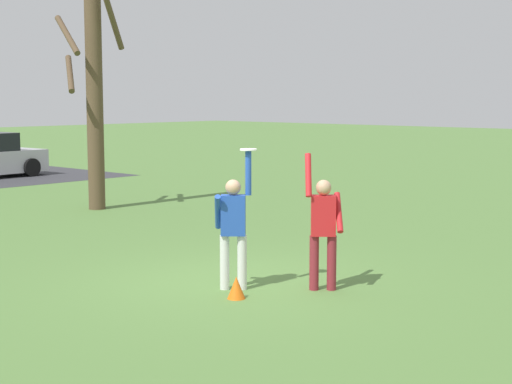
% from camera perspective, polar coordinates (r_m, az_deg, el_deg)
% --- Properties ---
extents(ground_plane, '(120.00, 120.00, 0.00)m').
position_cam_1_polar(ground_plane, '(12.39, -1.51, -6.52)').
color(ground_plane, '#567F3D').
extents(person_catcher, '(0.55, 0.57, 2.08)m').
position_cam_1_polar(person_catcher, '(11.81, -1.64, -2.33)').
color(person_catcher, silver).
rests_on(person_catcher, ground_plane).
extents(person_defender, '(0.64, 0.66, 2.05)m').
position_cam_1_polar(person_defender, '(11.82, 4.83, -2.36)').
color(person_defender, maroon).
rests_on(person_defender, ground_plane).
extents(frisbee_disc, '(0.25, 0.25, 0.02)m').
position_cam_1_polar(frisbee_disc, '(11.68, -0.55, 3.05)').
color(frisbee_disc, white).
rests_on(frisbee_disc, person_catcher).
extents(bare_tree_tall, '(1.69, 1.69, 5.78)m').
position_cam_1_polar(bare_tree_tall, '(20.64, -11.53, 7.12)').
color(bare_tree_tall, brown).
rests_on(bare_tree_tall, ground_plane).
extents(field_cone_orange, '(0.26, 0.26, 0.32)m').
position_cam_1_polar(field_cone_orange, '(11.43, -1.42, -6.84)').
color(field_cone_orange, orange).
rests_on(field_cone_orange, ground_plane).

